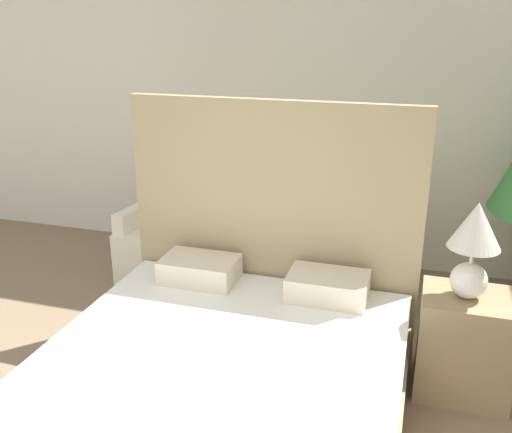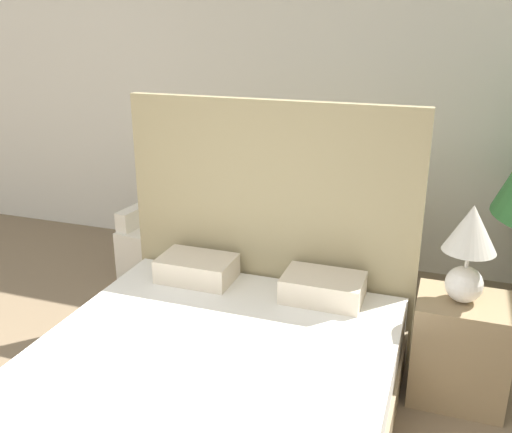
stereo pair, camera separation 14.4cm
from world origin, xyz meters
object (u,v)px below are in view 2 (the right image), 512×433
Objects in this scene: armchair_near_window_left at (179,243)px; bed at (206,388)px; nightstand at (460,349)px; armchair_near_window_right at (317,262)px; side_table at (246,254)px; table_lamp at (469,245)px.

bed is at bearing -52.59° from armchair_near_window_left.
bed reaches higher than nightstand.
bed reaches higher than armchair_near_window_right.
nightstand is 1.76m from side_table.
bed is 2.35× the size of armchair_near_window_left.
armchair_near_window_right is 0.55m from side_table.
table_lamp is (2.04, -0.88, 0.60)m from armchair_near_window_left.
armchair_near_window_left is at bearing -177.03° from armchair_near_window_right.
nightstand is at bearing -30.10° from side_table.
nightstand is 0.59m from table_lamp.
armchair_near_window_right is at bearing 138.38° from nightstand.
nightstand is (2.07, -0.87, 0.01)m from armchair_near_window_left.
nightstand is (0.97, -0.87, 0.01)m from armchair_near_window_right.
nightstand reaches higher than side_table.
bed is at bearing -147.15° from table_lamp.
armchair_near_window_right is 1.61× the size of nightstand.
nightstand is at bearing -15.88° from armchair_near_window_left.
armchair_near_window_left is 1.00× the size of armchair_near_window_right.
armchair_near_window_left is 1.86× the size of side_table.
bed is at bearing -92.50° from armchair_near_window_right.
armchair_near_window_left is 1.09m from armchair_near_window_right.
table_lamp is (1.10, 0.71, 0.60)m from bed.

